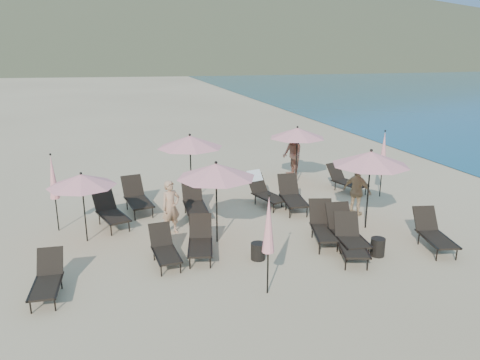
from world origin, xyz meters
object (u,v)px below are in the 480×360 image
object	(u,v)px
lounger_8	(194,202)
umbrella_open_3	(190,142)
lounger_6	(110,211)
lounger_9	(264,190)
lounger_1	(164,248)
umbrella_closed_2	(53,178)
umbrella_open_2	(371,158)
lounger_4	(350,240)
lounger_10	(292,195)
lounger_0	(47,278)
side_table_0	(258,251)
beachgoer_a	(171,207)
lounger_11	(345,180)
lounger_3	(324,226)
side_table_1	(378,247)
lounger_12	(346,231)
umbrella_open_0	(81,180)
beachgoer_c	(357,191)
lounger_7	(137,197)
umbrella_open_1	(216,171)
umbrella_closed_1	(384,151)
umbrella_open_4	(297,133)
umbrella_closed_0	(269,225)
lounger_5	(433,232)
beachgoer_b	(292,154)
lounger_2	(200,240)

from	to	relation	value
lounger_8	umbrella_open_3	size ratio (longest dim) A/B	0.72
lounger_6	lounger_9	size ratio (longest dim) A/B	1.00
lounger_1	umbrella_closed_2	distance (m)	4.23
lounger_8	umbrella_open_2	size ratio (longest dim) A/B	0.72
lounger_1	lounger_4	xyz separation A→B (m)	(4.62, -0.96, 0.06)
lounger_4	lounger_10	bearing A→B (deg)	107.67
umbrella_open_2	lounger_8	bearing A→B (deg)	152.30
lounger_0	lounger_6	size ratio (longest dim) A/B	0.84
lounger_8	lounger_9	size ratio (longest dim) A/B	0.96
lounger_0	lounger_9	size ratio (longest dim) A/B	0.84
side_table_0	beachgoer_a	bearing A→B (deg)	128.30
lounger_11	side_table_0	xyz separation A→B (m)	(-4.95, -4.61, -0.22)
lounger_3	lounger_4	size ratio (longest dim) A/B	1.04
side_table_1	lounger_12	bearing A→B (deg)	128.83
lounger_11	umbrella_open_2	world-z (taller)	umbrella_open_2
lounger_6	lounger_8	world-z (taller)	lounger_8
lounger_4	umbrella_open_0	distance (m)	7.27
umbrella_open_2	side_table_1	bearing A→B (deg)	-111.89
lounger_12	side_table_1	distance (m)	0.92
lounger_8	lounger_11	distance (m)	5.98
lounger_12	beachgoer_c	distance (m)	2.68
lounger_3	lounger_12	xyz separation A→B (m)	(0.38, -0.52, 0.01)
lounger_7	beachgoer_a	distance (m)	2.36
lounger_11	umbrella_open_1	distance (m)	6.73
lounger_4	side_table_1	distance (m)	0.76
lounger_7	lounger_9	world-z (taller)	lounger_9
lounger_6	umbrella_closed_2	xyz separation A→B (m)	(-1.49, 0.00, 1.16)
lounger_3	lounger_7	distance (m)	6.22
umbrella_open_0	beachgoer_c	distance (m)	8.30
umbrella_open_1	umbrella_closed_1	size ratio (longest dim) A/B	0.95
umbrella_closed_1	lounger_3	bearing A→B (deg)	-140.21
lounger_7	umbrella_open_3	xyz separation A→B (m)	(1.88, 0.43, 1.64)
umbrella_open_2	umbrella_open_4	bearing A→B (deg)	92.76
lounger_10	beachgoer_c	xyz separation A→B (m)	(1.76, -1.10, 0.32)
umbrella_closed_0	beachgoer_a	size ratio (longest dim) A/B	1.46
lounger_11	lounger_6	bearing A→B (deg)	169.73
lounger_5	umbrella_open_1	bearing A→B (deg)	171.43
umbrella_open_3	umbrella_closed_2	world-z (taller)	umbrella_open_3
lounger_12	beachgoer_b	world-z (taller)	beachgoer_b
lounger_2	lounger_3	xyz separation A→B (m)	(3.46, -0.07, 0.05)
lounger_2	lounger_12	world-z (taller)	lounger_12
lounger_4	lounger_12	world-z (taller)	lounger_12
lounger_1	lounger_4	distance (m)	4.72
lounger_7	side_table_1	distance (m)	7.72
lounger_8	beachgoer_b	bearing A→B (deg)	39.11
lounger_1	beachgoer_b	xyz separation A→B (m)	(6.11, 6.59, 0.54)
umbrella_open_3	beachgoer_b	xyz separation A→B (m)	(4.59, 2.07, -1.19)
umbrella_open_1	beachgoer_a	size ratio (longest dim) A/B	1.46
umbrella_open_3	umbrella_closed_2	distance (m)	4.53
lounger_10	beachgoer_c	size ratio (longest dim) A/B	1.16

